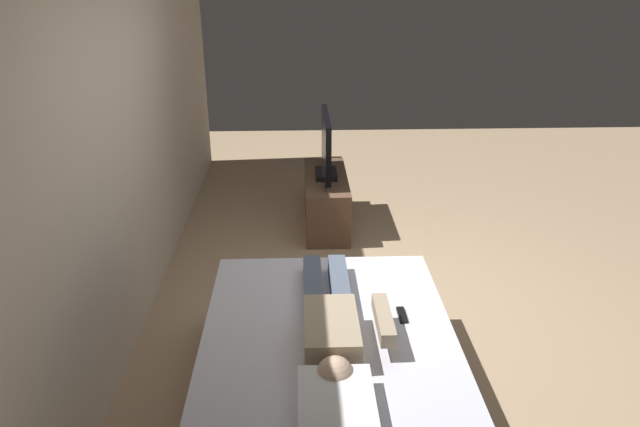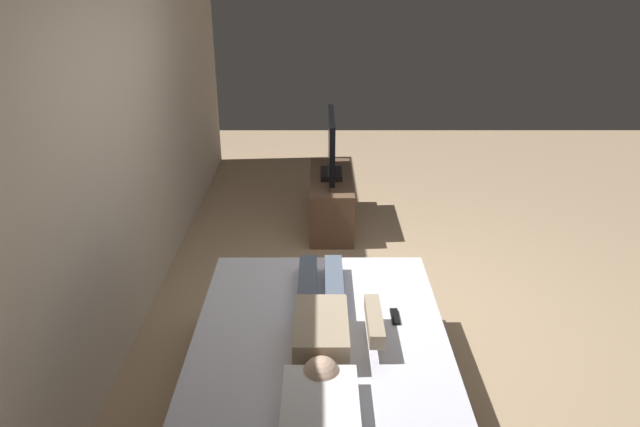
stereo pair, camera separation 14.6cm
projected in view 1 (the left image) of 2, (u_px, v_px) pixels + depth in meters
ground_plane at (400, 312)px, 4.38m from camera, size 10.00×10.00×0.00m
back_wall at (130, 116)px, 4.13m from camera, size 6.40×0.10×2.80m
bed at (329, 378)px, 3.30m from camera, size 1.91×1.46×0.54m
pillow at (337, 410)px, 2.59m from camera, size 0.48×0.34×0.12m
person at (333, 321)px, 3.19m from camera, size 1.26×0.46×0.18m
remote at (402, 315)px, 3.37m from camera, size 0.15×0.04×0.02m
tv_stand at (326, 201)px, 5.73m from camera, size 1.10×0.40×0.50m
tv at (326, 147)px, 5.51m from camera, size 0.88×0.20×0.59m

